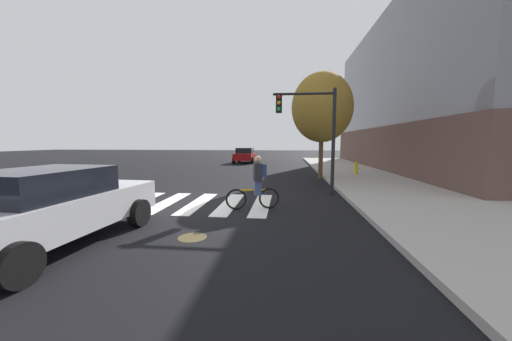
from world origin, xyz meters
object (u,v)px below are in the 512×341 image
at_px(traffic_light_near, 312,123).
at_px(fire_hydrant, 356,168).
at_px(sedan_mid, 245,155).
at_px(street_tree_near, 322,108).
at_px(manhole_cover, 192,237).
at_px(sedan_near, 50,207).
at_px(cyclist, 257,183).

xyz_separation_m(traffic_light_near, fire_hydrant, (3.25, 5.94, -2.33)).
distance_m(sedan_mid, street_tree_near, 13.60).
bearing_deg(manhole_cover, sedan_near, -163.72).
bearing_deg(street_tree_near, sedan_near, -122.25).
relative_size(cyclist, fire_hydrant, 2.17).
relative_size(sedan_near, sedan_mid, 1.06).
height_order(manhole_cover, sedan_mid, sedan_mid).
height_order(manhole_cover, fire_hydrant, fire_hydrant).
xyz_separation_m(sedan_near, cyclist, (3.82, 3.49, 0.02)).
bearing_deg(traffic_light_near, sedan_mid, 107.45).
xyz_separation_m(sedan_mid, fire_hydrant, (8.35, -10.28, -0.25)).
bearing_deg(sedan_near, manhole_cover, 16.28).
relative_size(manhole_cover, traffic_light_near, 0.15).
distance_m(sedan_near, fire_hydrant, 15.08).
relative_size(manhole_cover, street_tree_near, 0.11).
bearing_deg(cyclist, street_tree_near, 68.00).
height_order(manhole_cover, sedan_near, sedan_near).
xyz_separation_m(fire_hydrant, street_tree_near, (-2.32, -1.48, 3.47)).
relative_size(traffic_light_near, fire_hydrant, 5.38).
height_order(cyclist, traffic_light_near, traffic_light_near).
bearing_deg(fire_hydrant, sedan_mid, 129.07).
xyz_separation_m(manhole_cover, fire_hydrant, (6.34, 11.31, 0.53)).
bearing_deg(fire_hydrant, street_tree_near, -147.47).
xyz_separation_m(cyclist, fire_hydrant, (5.19, 8.59, -0.31)).
bearing_deg(sedan_mid, fire_hydrant, -50.93).
xyz_separation_m(sedan_near, traffic_light_near, (5.76, 6.14, 2.04)).
bearing_deg(fire_hydrant, cyclist, -121.13).
bearing_deg(traffic_light_near, street_tree_near, 78.22).
relative_size(cyclist, traffic_light_near, 0.40).
height_order(fire_hydrant, street_tree_near, street_tree_near).
xyz_separation_m(manhole_cover, cyclist, (1.15, 2.72, 0.84)).
distance_m(cyclist, street_tree_near, 8.30).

